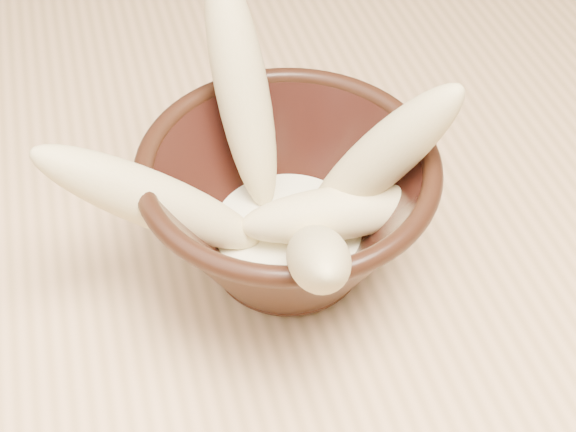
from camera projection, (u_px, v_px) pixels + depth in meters
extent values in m
cube|color=#E4B07D|center=(140.00, 233.00, 0.59)|extent=(1.20, 0.80, 0.04)
cylinder|color=tan|center=(503.00, 165.00, 1.19)|extent=(0.05, 0.05, 0.71)
cylinder|color=black|center=(288.00, 260.00, 0.54)|extent=(0.08, 0.08, 0.01)
cylinder|color=black|center=(288.00, 242.00, 0.53)|extent=(0.08, 0.08, 0.01)
torus|color=black|center=(288.00, 165.00, 0.48)|extent=(0.18, 0.18, 0.01)
cylinder|color=#FCF5CA|center=(288.00, 233.00, 0.52)|extent=(0.10, 0.10, 0.01)
ellipsoid|color=#D6C27E|center=(242.00, 87.00, 0.50)|extent=(0.04, 0.11, 0.16)
ellipsoid|color=#D6C27E|center=(153.00, 200.00, 0.47)|extent=(0.15, 0.06, 0.12)
ellipsoid|color=#D6C27E|center=(381.00, 158.00, 0.48)|extent=(0.11, 0.07, 0.13)
ellipsoid|color=#D6C27E|center=(334.00, 214.00, 0.49)|extent=(0.12, 0.05, 0.04)
ellipsoid|color=#D6C27E|center=(317.00, 257.00, 0.43)|extent=(0.07, 0.14, 0.13)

